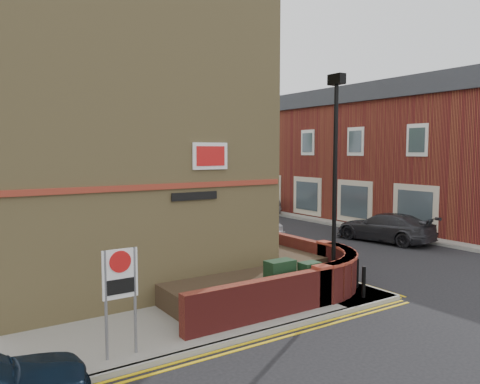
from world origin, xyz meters
name	(u,v)px	position (x,y,z in m)	size (l,w,h in m)	color
ground	(321,320)	(0.00, 0.00, 0.00)	(120.00, 120.00, 0.00)	black
pavement_corner	(169,328)	(-3.50, 1.50, 0.06)	(13.00, 3.00, 0.12)	gray
pavement_main	(149,226)	(2.00, 16.00, 0.06)	(2.00, 32.00, 0.12)	gray
pavement_far	(329,217)	(13.00, 13.00, 0.06)	(4.00, 40.00, 0.12)	gray
kerb_side	(199,350)	(-3.50, 0.00, 0.06)	(13.00, 0.15, 0.12)	gray
kerb_main_near	(165,225)	(3.00, 16.00, 0.06)	(0.15, 32.00, 0.12)	gray
kerb_main_far	(306,220)	(11.00, 13.00, 0.06)	(0.15, 40.00, 0.12)	gray
yellow_lines_side	(205,357)	(-3.50, -0.25, 0.01)	(13.00, 0.28, 0.01)	gold
yellow_lines_main	(169,225)	(3.25, 16.00, 0.01)	(0.28, 32.00, 0.01)	gold
corner_building	(105,95)	(-2.84, 8.00, 6.23)	(8.95, 10.40, 13.60)	#A38D56
garden_wall	(262,295)	(0.00, 2.50, 0.00)	(6.80, 6.00, 1.20)	maroon
lamppost	(335,183)	(1.60, 1.20, 3.34)	(0.25, 0.50, 6.30)	black
utility_cabinet_large	(280,282)	(-0.30, 1.30, 0.72)	(0.80, 0.45, 1.20)	#163119
utility_cabinet_small	(310,282)	(0.50, 1.00, 0.67)	(0.55, 0.40, 1.10)	#163119
bollard_near	(364,282)	(2.00, 0.40, 0.57)	(0.11, 0.11, 0.90)	black
bollard_far	(357,273)	(2.60, 1.20, 0.57)	(0.11, 0.11, 0.90)	black
zone_sign	(120,282)	(-5.00, 0.50, 1.64)	(0.72, 0.07, 2.20)	slate
far_terrace	(306,154)	(14.50, 17.00, 4.04)	(5.40, 30.40, 8.00)	maroon
far_terrace_cream	(177,153)	(14.50, 38.00, 4.05)	(5.40, 12.40, 8.00)	beige
tree_near	(162,143)	(2.00, 14.05, 4.70)	(3.64, 3.65, 6.70)	#382B1E
tree_mid	(112,137)	(2.00, 22.05, 5.20)	(4.03, 4.03, 7.42)	#382B1E
tree_far	(79,143)	(2.00, 30.05, 4.91)	(3.81, 3.81, 7.00)	#382B1E
traffic_light_assembly	(105,172)	(2.40, 25.00, 2.78)	(0.20, 0.16, 4.20)	black
silver_car_near	(240,225)	(4.35, 10.26, 0.70)	(1.47, 4.23, 1.39)	#A0A0A7
red_car_main	(185,208)	(5.00, 17.43, 0.71)	(2.37, 5.13, 1.43)	maroon
grey_car_far	(385,227)	(9.70, 5.96, 0.68)	(1.90, 4.67, 1.35)	#28282C
silver_car_far	(254,202)	(10.50, 17.79, 0.72)	(1.71, 4.26, 1.45)	#93959A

